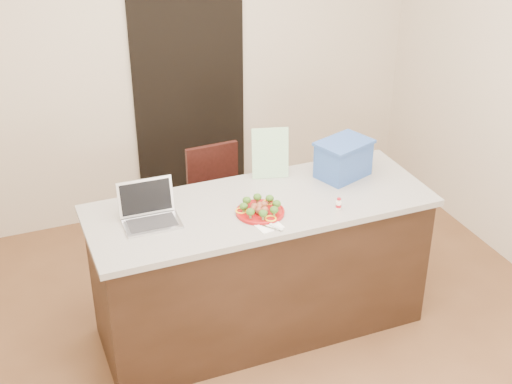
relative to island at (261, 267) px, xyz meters
name	(u,v)px	position (x,y,z in m)	size (l,w,h in m)	color
ground	(275,349)	(0.00, -0.25, -0.46)	(4.00, 4.00, 0.00)	brown
room_shell	(280,107)	(0.00, -0.25, 1.16)	(4.00, 4.00, 4.00)	white
doorway	(190,91)	(0.10, 1.73, 0.54)	(0.90, 0.02, 2.00)	black
island	(261,267)	(0.00, 0.00, 0.00)	(2.06, 0.76, 0.92)	black
plate	(260,212)	(-0.05, -0.11, 0.47)	(0.28, 0.28, 0.02)	#980D0E
meatballs	(259,208)	(-0.06, -0.11, 0.50)	(0.11, 0.11, 0.04)	brown
broccoli	(260,205)	(-0.05, -0.11, 0.51)	(0.24, 0.24, 0.04)	#274C14
pepper_rings	(260,210)	(-0.05, -0.11, 0.48)	(0.25, 0.25, 0.01)	yellow
napkin	(268,225)	(-0.06, -0.25, 0.46)	(0.14, 0.14, 0.01)	white
fork	(264,224)	(-0.08, -0.24, 0.47)	(0.09, 0.16, 0.00)	silver
knife	(274,225)	(-0.03, -0.27, 0.47)	(0.06, 0.20, 0.01)	silver
yogurt_bottle	(339,205)	(0.39, -0.24, 0.49)	(0.03, 0.03, 0.07)	white
laptop	(149,211)	(-0.66, 0.05, 0.52)	(0.32, 0.26, 0.22)	silver
leaflet	(270,153)	(0.18, 0.29, 0.62)	(0.23, 0.00, 0.33)	white
blue_box	(343,159)	(0.61, 0.13, 0.58)	(0.39, 0.34, 0.24)	#294C95
chair	(217,198)	(0.02, 0.88, 0.03)	(0.40, 0.40, 0.87)	#34130F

